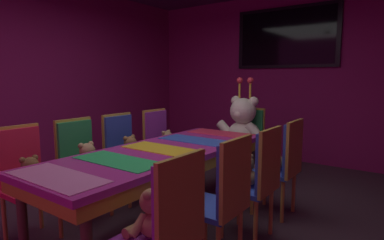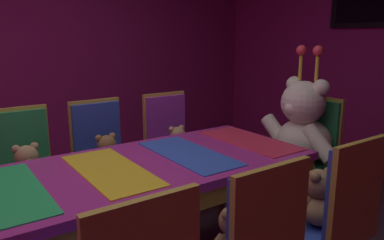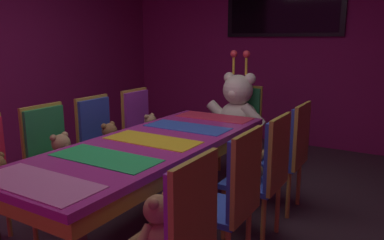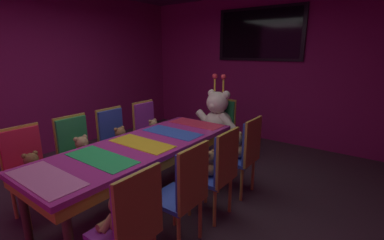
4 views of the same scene
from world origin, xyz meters
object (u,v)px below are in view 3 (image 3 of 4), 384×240
at_px(chair_left_3, 141,124).
at_px(chair_right_3, 292,147).
at_px(chair_left_2, 99,137).
at_px(throne_chair, 243,118).
at_px(banquet_table, 153,151).
at_px(teddy_right_2, 250,165).
at_px(wall_tv, 283,1).
at_px(chair_left_1, 50,151).
at_px(chair_right_2, 268,166).
at_px(teddy_right_0, 157,225).
at_px(chair_right_1, 235,190).
at_px(teddy_left_1, 62,154).
at_px(king_teddy_bear, 237,107).
at_px(teddy_left_3, 151,128).
at_px(teddy_left_2, 110,140).
at_px(chair_right_0, 181,231).
at_px(teddy_right_3, 276,144).

xyz_separation_m(chair_left_3, chair_right_3, (1.70, -0.01, 0.00)).
bearing_deg(chair_left_2, throne_chair, 60.73).
relative_size(banquet_table, teddy_right_2, 8.43).
bearing_deg(wall_tv, banquet_table, -90.00).
bearing_deg(teddy_right_2, chair_left_1, 20.02).
height_order(chair_right_2, chair_right_3, same).
height_order(teddy_right_0, chair_right_1, chair_right_1).
height_order(teddy_right_0, chair_right_2, chair_right_2).
relative_size(teddy_left_1, throne_chair, 0.33).
relative_size(chair_left_2, king_teddy_bear, 1.05).
bearing_deg(banquet_table, chair_left_3, 133.14).
bearing_deg(throne_chair, chair_right_1, 22.25).
bearing_deg(teddy_left_3, king_teddy_bear, 45.46).
height_order(teddy_left_2, chair_right_3, chair_right_3).
distance_m(chair_left_3, chair_right_0, 2.44).
bearing_deg(teddy_right_3, teddy_right_0, 89.05).
relative_size(chair_right_2, chair_right_3, 1.00).
height_order(chair_left_1, wall_tv, wall_tv).
bearing_deg(chair_left_3, teddy_left_1, -83.77).
relative_size(banquet_table, teddy_right_3, 7.24).
height_order(chair_left_2, teddy_right_3, chair_left_2).
height_order(throne_chair, wall_tv, wall_tv).
xyz_separation_m(chair_right_1, teddy_right_3, (-0.13, 1.15, 0.00)).
bearing_deg(teddy_right_2, teddy_right_0, 88.35).
distance_m(teddy_right_0, throne_chair, 2.74).
distance_m(chair_left_2, teddy_right_0, 1.91).
height_order(king_teddy_bear, wall_tv, wall_tv).
xyz_separation_m(chair_left_1, chair_right_2, (1.72, 0.57, 0.00)).
height_order(teddy_left_2, wall_tv, wall_tv).
height_order(chair_right_0, wall_tv, wall_tv).
distance_m(teddy_left_3, teddy_right_3, 1.41).
bearing_deg(chair_right_3, teddy_left_1, 36.90).
height_order(chair_left_2, teddy_left_2, chair_left_2).
bearing_deg(throne_chair, chair_right_3, 43.79).
height_order(chair_left_1, teddy_left_2, chair_left_1).
bearing_deg(chair_right_3, chair_right_2, 90.09).
bearing_deg(king_teddy_bear, chair_right_2, 32.88).
relative_size(teddy_left_2, throne_chair, 0.32).
bearing_deg(throne_chair, teddy_left_1, -18.94).
height_order(chair_left_1, chair_right_2, same).
height_order(chair_left_3, teddy_right_2, chair_left_3).
height_order(chair_left_3, wall_tv, wall_tv).
height_order(banquet_table, throne_chair, throne_chair).
distance_m(chair_left_3, king_teddy_bear, 1.11).
bearing_deg(banquet_table, chair_right_3, 45.89).
height_order(banquet_table, wall_tv, wall_tv).
relative_size(teddy_left_1, chair_left_2, 0.33).
relative_size(banquet_table, teddy_left_3, 8.67).
height_order(chair_right_3, wall_tv, wall_tv).
bearing_deg(chair_right_0, chair_left_3, -46.67).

